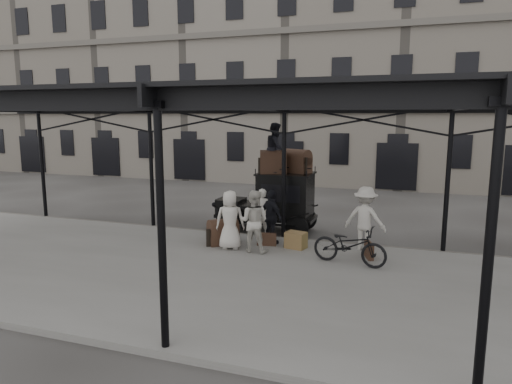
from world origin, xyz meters
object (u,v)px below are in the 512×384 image
bicycle (350,245)px  steamer_trunk_platform (223,233)px  taxi (277,199)px  steamer_trunk_roof_near (273,164)px  porter_left (262,213)px  porter_official (271,217)px

bicycle → steamer_trunk_platform: size_ratio=2.24×
taxi → steamer_trunk_roof_near: size_ratio=3.97×
taxi → steamer_trunk_platform: size_ratio=3.98×
porter_left → steamer_trunk_roof_near: steamer_trunk_roof_near is taller
porter_left → bicycle: bearing=146.8°
porter_left → steamer_trunk_platform: 1.61m
porter_left → porter_official: bearing=126.1°
steamer_trunk_platform → steamer_trunk_roof_near: bearing=25.7°
porter_left → steamer_trunk_platform: size_ratio=1.80×
steamer_trunk_roof_near → steamer_trunk_platform: 3.23m
taxi → steamer_trunk_platform: taxi is taller
steamer_trunk_platform → bicycle: bearing=-52.3°
taxi → porter_left: bearing=-95.5°
porter_official → taxi: bearing=-42.4°
taxi → porter_official: bearing=-78.6°
bicycle → porter_left: bearing=68.7°
porter_left → bicycle: 3.74m
porter_left → steamer_trunk_roof_near: (0.05, 1.09, 1.54)m
bicycle → steamer_trunk_platform: bicycle is taller
bicycle → taxi: bearing=53.2°
taxi → porter_official: taxi is taller
porter_official → steamer_trunk_roof_near: size_ratio=1.88×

